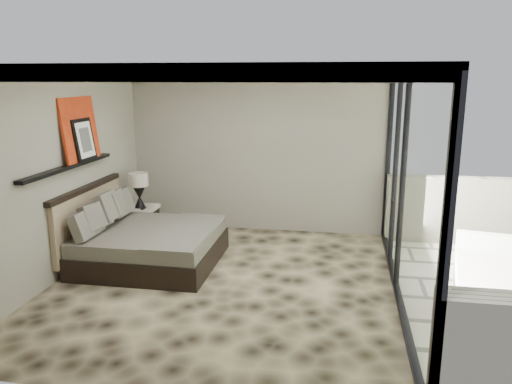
% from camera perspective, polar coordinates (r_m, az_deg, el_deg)
% --- Properties ---
extents(floor, '(5.00, 5.00, 0.00)m').
position_cam_1_polar(floor, '(6.80, -3.64, -10.37)').
color(floor, black).
rests_on(floor, ground).
extents(ceiling, '(4.50, 5.00, 0.02)m').
position_cam_1_polar(ceiling, '(6.24, -4.01, 13.85)').
color(ceiling, silver).
rests_on(ceiling, back_wall).
extents(back_wall, '(4.50, 0.02, 2.80)m').
position_cam_1_polar(back_wall, '(8.77, 0.05, 4.54)').
color(back_wall, gray).
rests_on(back_wall, floor).
extents(left_wall, '(0.02, 5.00, 2.80)m').
position_cam_1_polar(left_wall, '(7.24, -21.33, 1.80)').
color(left_wall, gray).
rests_on(left_wall, floor).
extents(glass_wall, '(0.08, 5.00, 2.80)m').
position_cam_1_polar(glass_wall, '(6.24, 16.68, 0.47)').
color(glass_wall, white).
rests_on(glass_wall, floor).
extents(picture_ledge, '(0.12, 2.20, 0.05)m').
position_cam_1_polar(picture_ledge, '(7.27, -20.59, 2.72)').
color(picture_ledge, black).
rests_on(picture_ledge, left_wall).
extents(bed, '(1.96, 1.90, 1.08)m').
position_cam_1_polar(bed, '(7.56, -12.63, -5.60)').
color(bed, black).
rests_on(bed, floor).
extents(nightstand, '(0.59, 0.59, 0.58)m').
position_cam_1_polar(nightstand, '(8.85, -13.19, -3.11)').
color(nightstand, black).
rests_on(nightstand, floor).
extents(table_lamp, '(0.33, 0.33, 0.60)m').
position_cam_1_polar(table_lamp, '(8.67, -13.23, 0.74)').
color(table_lamp, black).
rests_on(table_lamp, nightstand).
extents(abstract_canvas, '(0.13, 0.90, 0.90)m').
position_cam_1_polar(abstract_canvas, '(7.54, -19.51, 6.80)').
color(abstract_canvas, '#B6550F').
rests_on(abstract_canvas, picture_ledge).
extents(framed_print, '(0.11, 0.50, 0.60)m').
position_cam_1_polar(framed_print, '(7.54, -19.06, 5.68)').
color(framed_print, black).
rests_on(framed_print, picture_ledge).
extents(lounger, '(1.11, 1.76, 0.64)m').
position_cam_1_polar(lounger, '(6.89, 25.18, -9.52)').
color(lounger, silver).
rests_on(lounger, terrace_slab).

